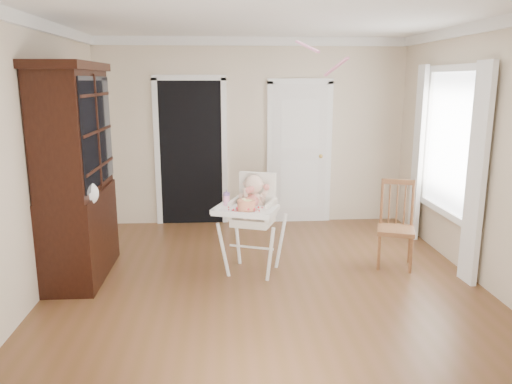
{
  "coord_description": "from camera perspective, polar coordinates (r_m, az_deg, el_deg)",
  "views": [
    {
      "loc": [
        -0.44,
        -4.82,
        2.11
      ],
      "look_at": [
        -0.09,
        0.35,
        0.94
      ],
      "focal_mm": 35.0,
      "sensor_mm": 36.0,
      "label": 1
    }
  ],
  "objects": [
    {
      "name": "streamer",
      "position": [
        5.13,
        5.87,
        16.22
      ],
      "size": [
        0.17,
        0.48,
        0.15
      ],
      "primitive_type": null,
      "rotation": [
        0.26,
        0.0,
        0.3
      ],
      "color": "pink",
      "rests_on": "ceiling"
    },
    {
      "name": "dining_chair",
      "position": [
        5.94,
        15.7,
        -3.87
      ],
      "size": [
        0.51,
        0.51,
        0.99
      ],
      "rotation": [
        0.0,
        0.0,
        -0.32
      ],
      "color": "brown",
      "rests_on": "floor"
    },
    {
      "name": "sippy_cup",
      "position": [
        5.39,
        -3.4,
        -0.75
      ],
      "size": [
        0.07,
        0.07,
        0.17
      ],
      "rotation": [
        0.0,
        0.0,
        -0.35
      ],
      "color": "pink",
      "rests_on": "high_chair"
    },
    {
      "name": "wall_left",
      "position": [
        5.21,
        -24.23,
        3.21
      ],
      "size": [
        0.0,
        5.0,
        5.0
      ],
      "primitive_type": "plane",
      "rotation": [
        1.57,
        0.0,
        1.57
      ],
      "color": "beige",
      "rests_on": "floor"
    },
    {
      "name": "doorway",
      "position": [
        7.39,
        -7.44,
        4.82
      ],
      "size": [
        1.06,
        0.05,
        2.22
      ],
      "color": "black",
      "rests_on": "wall_back"
    },
    {
      "name": "window_right",
      "position": [
        6.25,
        20.97,
        4.31
      ],
      "size": [
        0.13,
        1.84,
        2.3
      ],
      "color": "white",
      "rests_on": "wall_right"
    },
    {
      "name": "cake",
      "position": [
        5.17,
        -1.11,
        -1.51
      ],
      "size": [
        0.24,
        0.24,
        0.11
      ],
      "color": "silver",
      "rests_on": "high_chair"
    },
    {
      "name": "high_chair",
      "position": [
        5.46,
        -0.38,
        -2.29
      ],
      "size": [
        0.87,
        0.96,
        1.13
      ],
      "rotation": [
        0.0,
        0.0,
        -0.35
      ],
      "color": "white",
      "rests_on": "floor"
    },
    {
      "name": "wall_back",
      "position": [
        7.37,
        -0.44,
        6.79
      ],
      "size": [
        4.5,
        0.0,
        4.5
      ],
      "primitive_type": "plane",
      "rotation": [
        1.57,
        0.0,
        0.0
      ],
      "color": "beige",
      "rests_on": "floor"
    },
    {
      "name": "wall_right",
      "position": [
        5.57,
        25.08,
        3.68
      ],
      "size": [
        0.0,
        5.0,
        5.0
      ],
      "primitive_type": "plane",
      "rotation": [
        1.57,
        0.0,
        -1.57
      ],
      "color": "beige",
      "rests_on": "floor"
    },
    {
      "name": "baby",
      "position": [
        5.44,
        -0.28,
        -0.62
      ],
      "size": [
        0.31,
        0.3,
        0.49
      ],
      "rotation": [
        0.0,
        0.0,
        -0.35
      ],
      "color": "beige",
      "rests_on": "high_chair"
    },
    {
      "name": "china_cabinet",
      "position": [
        5.6,
        -19.87,
        2.03
      ],
      "size": [
        0.6,
        1.35,
        2.29
      ],
      "color": "black",
      "rests_on": "floor"
    },
    {
      "name": "floor",
      "position": [
        5.28,
        1.23,
        -10.84
      ],
      "size": [
        5.0,
        5.0,
        0.0
      ],
      "primitive_type": "plane",
      "color": "brown",
      "rests_on": "ground"
    },
    {
      "name": "crown_molding",
      "position": [
        4.87,
        1.39,
        18.97
      ],
      "size": [
        4.5,
        5.0,
        0.12
      ],
      "primitive_type": null,
      "color": "white",
      "rests_on": "ceiling"
    },
    {
      "name": "closet_door",
      "position": [
        7.46,
        4.97,
        4.3
      ],
      "size": [
        0.96,
        0.09,
        2.13
      ],
      "color": "white",
      "rests_on": "wall_back"
    },
    {
      "name": "ceiling",
      "position": [
        4.88,
        1.39,
        19.67
      ],
      "size": [
        5.0,
        5.0,
        0.0
      ],
      "primitive_type": "plane",
      "rotation": [
        3.14,
        0.0,
        0.0
      ],
      "color": "white",
      "rests_on": "wall_back"
    }
  ]
}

